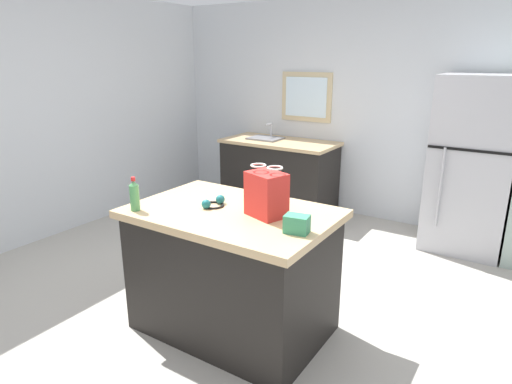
# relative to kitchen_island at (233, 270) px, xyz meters

# --- Properties ---
(ground) EXTENTS (6.49, 6.49, 0.00)m
(ground) POSITION_rel_kitchen_island_xyz_m (-0.03, 0.22, -0.45)
(ground) COLOR #ADA89E
(back_wall) EXTENTS (5.41, 0.13, 2.55)m
(back_wall) POSITION_rel_kitchen_island_xyz_m (-0.04, 2.86, 0.82)
(back_wall) COLOR silver
(back_wall) RESTS_ON ground
(left_wall) EXTENTS (0.10, 5.27, 2.55)m
(left_wall) POSITION_rel_kitchen_island_xyz_m (-2.73, 0.22, 0.82)
(left_wall) COLOR silver
(left_wall) RESTS_ON ground
(kitchen_island) EXTENTS (1.36, 0.91, 0.90)m
(kitchen_island) POSITION_rel_kitchen_island_xyz_m (0.00, 0.00, 0.00)
(kitchen_island) COLOR black
(kitchen_island) RESTS_ON ground
(refrigerator) EXTENTS (0.74, 0.71, 1.73)m
(refrigerator) POSITION_rel_kitchen_island_xyz_m (1.13, 2.44, 0.41)
(refrigerator) COLOR #B7B7BC
(refrigerator) RESTS_ON ground
(sink_counter) EXTENTS (1.42, 0.69, 1.07)m
(sink_counter) POSITION_rel_kitchen_island_xyz_m (-1.06, 2.46, -0.00)
(sink_counter) COLOR black
(sink_counter) RESTS_ON ground
(shopping_bag) EXTENTS (0.29, 0.25, 0.33)m
(shopping_bag) POSITION_rel_kitchen_island_xyz_m (0.25, 0.04, 0.59)
(shopping_bag) COLOR red
(shopping_bag) RESTS_ON kitchen_island
(small_box) EXTENTS (0.16, 0.12, 0.11)m
(small_box) POSITION_rel_kitchen_island_xyz_m (0.55, -0.11, 0.50)
(small_box) COLOR #388E66
(small_box) RESTS_ON kitchen_island
(bottle) EXTENTS (0.06, 0.06, 0.23)m
(bottle) POSITION_rel_kitchen_island_xyz_m (-0.54, -0.35, 0.55)
(bottle) COLOR #4C9956
(bottle) RESTS_ON kitchen_island
(ear_defenders) EXTENTS (0.17, 0.20, 0.06)m
(ear_defenders) POSITION_rel_kitchen_island_xyz_m (-0.15, 0.00, 0.47)
(ear_defenders) COLOR black
(ear_defenders) RESTS_ON kitchen_island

